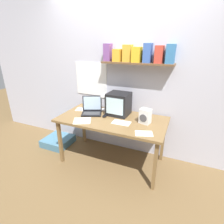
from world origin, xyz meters
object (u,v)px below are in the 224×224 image
printed_handout (121,123)px  loose_paper_near_monitor (82,121)px  computer_mouse (105,116)px  open_notebook (144,133)px  desk_lamp (104,100)px  juice_glass (89,104)px  space_heater (145,116)px  floor_cushion (58,141)px  corner_desk (112,122)px  laptop (92,109)px  crt_monitor (119,104)px  loose_paper_near_laptop (83,109)px

printed_handout → loose_paper_near_monitor: size_ratio=0.80×
computer_mouse → open_notebook: computer_mouse is taller
printed_handout → loose_paper_near_monitor: 0.56m
printed_handout → desk_lamp: bearing=142.6°
open_notebook → printed_handout: bearing=153.2°
juice_glass → printed_handout: size_ratio=0.53×
space_heater → open_notebook: space_heater is taller
open_notebook → floor_cushion: open_notebook is taller
corner_desk → open_notebook: 0.61m
loose_paper_near_monitor → laptop: bearing=94.4°
computer_mouse → open_notebook: size_ratio=0.44×
crt_monitor → floor_cushion: size_ratio=0.72×
computer_mouse → floor_cushion: (-1.00, 0.04, -0.69)m
printed_handout → loose_paper_near_laptop: bearing=162.8°
laptop → computer_mouse: (0.26, -0.07, -0.05)m
computer_mouse → loose_paper_near_laptop: size_ratio=0.42×
open_notebook → loose_paper_near_monitor: bearing=178.6°
crt_monitor → loose_paper_near_monitor: (-0.38, -0.44, -0.17)m
desk_lamp → space_heater: (0.72, -0.21, -0.07)m
printed_handout → laptop: bearing=163.2°
floor_cushion → loose_paper_near_laptop: bearing=10.7°
computer_mouse → loose_paper_near_monitor: (-0.23, -0.26, -0.01)m
juice_glass → floor_cushion: (-0.56, -0.24, -0.74)m
laptop → printed_handout: bearing=-40.6°
space_heater → loose_paper_near_laptop: space_heater is taller
juice_glass → space_heater: (1.04, -0.26, 0.04)m
crt_monitor → juice_glass: 0.60m
computer_mouse → printed_handout: 0.32m
laptop → loose_paper_near_laptop: 0.23m
floor_cushion → loose_paper_near_monitor: bearing=-21.3°
desk_lamp → computer_mouse: bearing=-59.0°
loose_paper_near_laptop → loose_paper_near_monitor: same height
crt_monitor → floor_cushion: bearing=-171.2°
juice_glass → computer_mouse: 0.52m
laptop → loose_paper_near_monitor: bearing=-109.3°
laptop → loose_paper_near_monitor: 0.34m
desk_lamp → printed_handout: size_ratio=1.15×
laptop → crt_monitor: bearing=-9.1°
desk_lamp → juice_glass: (-0.31, 0.05, -0.12)m
printed_handout → open_notebook: bearing=-26.8°
crt_monitor → floor_cushion: 1.43m
crt_monitor → open_notebook: 0.71m
corner_desk → desk_lamp: 0.42m
loose_paper_near_monitor → floor_cushion: bearing=158.7°
corner_desk → computer_mouse: (-0.12, 0.01, 0.08)m
corner_desk → computer_mouse: size_ratio=14.42×
juice_glass → space_heater: size_ratio=0.65×
corner_desk → printed_handout: (0.18, -0.09, 0.06)m
space_heater → loose_paper_near_monitor: bearing=-146.7°
desk_lamp → space_heater: desk_lamp is taller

